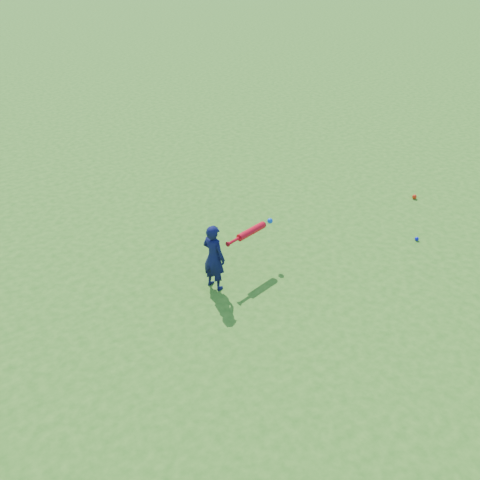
% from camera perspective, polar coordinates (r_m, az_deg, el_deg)
% --- Properties ---
extents(ground, '(80.00, 80.00, 0.00)m').
position_cam_1_polar(ground, '(7.27, 3.51, -4.93)').
color(ground, '#31711B').
rests_on(ground, ground).
extents(child, '(0.31, 0.39, 0.95)m').
position_cam_1_polar(child, '(6.99, -2.81, -1.85)').
color(child, '#0D1040').
rests_on(child, ground).
extents(ground_ball_red, '(0.08, 0.08, 0.08)m').
position_cam_1_polar(ground_ball_red, '(9.95, 18.11, 4.41)').
color(ground_ball_red, red).
rests_on(ground_ball_red, ground).
extents(ground_ball_blue, '(0.06, 0.06, 0.06)m').
position_cam_1_polar(ground_ball_blue, '(8.67, 18.33, 0.13)').
color(ground_ball_blue, '#0C13DA').
rests_on(ground_ball_blue, ground).
extents(bat_swing, '(0.89, 0.22, 0.10)m').
position_cam_1_polar(bat_swing, '(7.31, 1.40, 1.05)').
color(bat_swing, red).
rests_on(bat_swing, ground).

